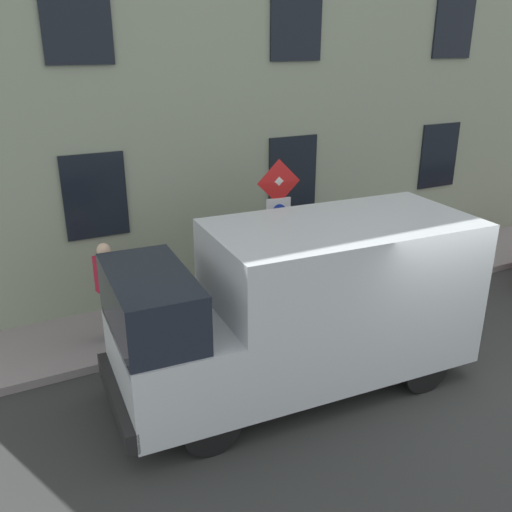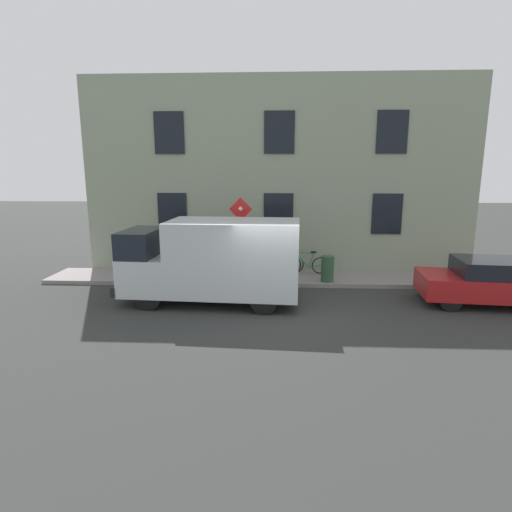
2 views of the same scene
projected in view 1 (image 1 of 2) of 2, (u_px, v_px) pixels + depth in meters
name	position (u px, v px, depth m)	size (l,w,h in m)	color
ground_plane	(426.00, 372.00, 8.78)	(80.00, 80.00, 0.00)	#2E302E
sidewalk_slab	(313.00, 290.00, 11.49)	(1.90, 16.61, 0.14)	gray
building_facade	(285.00, 105.00, 11.27)	(0.75, 14.61, 7.31)	gray
sign_post_stacked	(278.00, 225.00, 9.67)	(0.17, 0.56, 2.78)	#474C47
delivery_van	(303.00, 304.00, 8.02)	(2.31, 5.44, 2.50)	silver
bicycle_green	(344.00, 256.00, 12.11)	(0.46, 1.71, 0.89)	black
bicycle_blue	(308.00, 263.00, 11.71)	(0.46, 1.71, 0.89)	black
bicycle_red	(269.00, 271.00, 11.31)	(0.46, 1.72, 0.89)	black
pedestrian	(108.00, 288.00, 9.15)	(0.45, 0.34, 1.72)	#262B47
litter_bin	(399.00, 262.00, 11.54)	(0.44, 0.44, 0.90)	#2D5133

